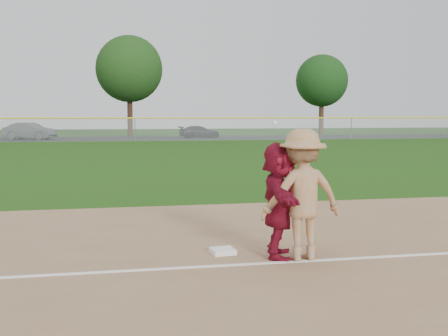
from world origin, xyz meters
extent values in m
plane|color=#1D4A0E|center=(0.00, 0.00, 0.00)|extent=(160.00, 160.00, 0.00)
cube|color=white|center=(0.00, -0.80, 0.03)|extent=(60.00, 0.10, 0.01)
cube|color=black|center=(0.00, 46.00, 0.01)|extent=(120.00, 10.00, 0.01)
cube|color=white|center=(-0.34, -0.05, 0.06)|extent=(0.42, 0.42, 0.08)
imported|color=maroon|center=(0.52, -0.43, 0.95)|extent=(0.97, 1.82, 1.87)
imported|color=#54575C|center=(-9.34, 45.07, 0.79)|extent=(4.97, 3.39, 1.55)
imported|color=black|center=(6.50, 45.49, 0.60)|extent=(4.24, 2.22, 1.17)
imported|color=#969698|center=(0.82, -0.66, 1.06)|extent=(1.42, 0.91, 2.09)
sphere|color=white|center=(0.51, -0.17, 2.19)|extent=(0.08, 0.08, 0.08)
plane|color=#999EA0|center=(0.00, 40.00, 1.00)|extent=(110.00, 0.00, 110.00)
cylinder|color=yellow|center=(0.00, 40.00, 2.00)|extent=(110.00, 0.12, 0.12)
cylinder|color=gray|center=(0.00, 40.00, 1.00)|extent=(0.08, 0.08, 2.00)
cylinder|color=gray|center=(20.00, 40.00, 1.00)|extent=(0.08, 0.08, 2.00)
cylinder|color=#321C12|center=(0.00, 51.50, 2.05)|extent=(0.56, 0.56, 4.10)
sphere|color=#163810|center=(0.00, 51.50, 7.08)|extent=(7.00, 7.00, 7.00)
cylinder|color=#3A2215|center=(22.00, 52.80, 1.82)|extent=(0.56, 0.56, 3.64)
sphere|color=#123510|center=(22.00, 52.80, 6.19)|extent=(6.00, 6.00, 6.00)
camera|label=1|loc=(-2.15, -9.04, 2.33)|focal=45.00mm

